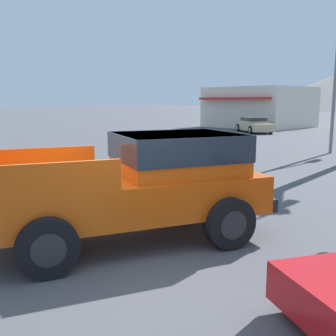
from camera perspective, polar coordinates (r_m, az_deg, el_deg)
ground_plane at (r=6.87m, az=-6.85°, el=-12.06°), size 320.00×320.00×0.00m
orange_pickup_truck at (r=7.21m, az=-3.34°, el=-1.74°), size 3.67×5.51×1.94m
parked_car_tan at (r=32.86m, az=12.35°, el=6.18°), size 4.63×3.79×1.25m
storefront_building at (r=39.86m, az=13.11°, el=8.58°), size 8.47×8.49×3.82m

